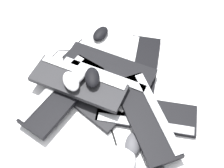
{
  "coord_description": "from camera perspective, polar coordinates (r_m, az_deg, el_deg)",
  "views": [
    {
      "loc": [
        0.47,
        0.76,
        1.24
      ],
      "look_at": [
        0.05,
        0.06,
        0.04
      ],
      "focal_mm": 50.0,
      "sensor_mm": 36.0,
      "label": 1
    }
  ],
  "objects": [
    {
      "name": "ground_plane",
      "position": [
        1.53,
        0.43,
        1.51
      ],
      "size": [
        3.2,
        3.2,
        0.0
      ],
      "primitive_type": "plane",
      "color": "white"
    },
    {
      "name": "keyboard_0",
      "position": [
        1.46,
        -5.22,
        -1.75
      ],
      "size": [
        0.27,
        0.46,
        0.03
      ],
      "color": "black",
      "rests_on": "ground"
    },
    {
      "name": "keyboard_4",
      "position": [
        1.43,
        -9.06,
        -1.8
      ],
      "size": [
        0.46,
        0.32,
        0.03
      ],
      "color": "black",
      "rests_on": "keyboard_0"
    },
    {
      "name": "keyboard_7",
      "position": [
        1.5,
        -0.59,
        2.94
      ],
      "size": [
        0.37,
        0.45,
        0.03
      ],
      "color": "black",
      "rests_on": "keyboard_3"
    },
    {
      "name": "keyboard_5",
      "position": [
        1.36,
        6.22,
        -5.98
      ],
      "size": [
        0.23,
        0.46,
        0.03
      ],
      "color": "black",
      "rests_on": "keyboard_1"
    },
    {
      "name": "mouse_0",
      "position": [
        1.68,
        -2.12,
        9.18
      ],
      "size": [
        0.13,
        0.11,
        0.04
      ],
      "primitive_type": "ellipsoid",
      "rotation": [
        0.0,
        0.0,
        3.65
      ],
      "color": "black",
      "rests_on": "ground"
    },
    {
      "name": "cable_1",
      "position": [
        1.49,
        -5.3,
        -0.72
      ],
      "size": [
        0.21,
        0.55,
        0.01
      ],
      "color": "black",
      "rests_on": "ground"
    },
    {
      "name": "mouse_3",
      "position": [
        1.39,
        -3.64,
        1.22
      ],
      "size": [
        0.11,
        0.13,
        0.04
      ],
      "primitive_type": "ellipsoid",
      "rotation": [
        0.0,
        0.0,
        1.13
      ],
      "color": "black",
      "rests_on": "keyboard_6"
    },
    {
      "name": "keyboard_1",
      "position": [
        1.4,
        6.32,
        -5.6
      ],
      "size": [
        0.43,
        0.4,
        0.03
      ],
      "color": "black",
      "rests_on": "ground"
    },
    {
      "name": "keyboard_6",
      "position": [
        1.42,
        -6.13,
        0.3
      ],
      "size": [
        0.38,
        0.45,
        0.03
      ],
      "color": "#232326",
      "rests_on": "keyboard_4"
    },
    {
      "name": "keyboard_3",
      "position": [
        1.53,
        -1.05,
        2.7
      ],
      "size": [
        0.3,
        0.46,
        0.03
      ],
      "color": "black",
      "rests_on": "ground"
    },
    {
      "name": "cable_0",
      "position": [
        1.59,
        -8.48,
        4.23
      ],
      "size": [
        0.33,
        0.22,
        0.01
      ],
      "color": "#59595B",
      "rests_on": "ground"
    },
    {
      "name": "mouse_5",
      "position": [
        1.42,
        -14.91,
        -6.38
      ],
      "size": [
        0.08,
        0.12,
        0.04
      ],
      "primitive_type": "ellipsoid",
      "rotation": [
        0.0,
        0.0,
        4.86
      ],
      "color": "#4C4C51",
      "rests_on": "ground"
    },
    {
      "name": "mouse_2",
      "position": [
        1.3,
        2.91,
        -13.76
      ],
      "size": [
        0.12,
        0.13,
        0.04
      ],
      "primitive_type": "ellipsoid",
      "rotation": [
        0.0,
        0.0,
        0.98
      ],
      "color": "silver",
      "rests_on": "ground"
    },
    {
      "name": "mouse_1",
      "position": [
        1.33,
        3.86,
        -10.93
      ],
      "size": [
        0.12,
        0.13,
        0.04
      ],
      "primitive_type": "ellipsoid",
      "rotation": [
        0.0,
        0.0,
        0.84
      ],
      "color": "#4C4C51",
      "rests_on": "ground"
    },
    {
      "name": "mouse_6",
      "position": [
        1.39,
        -7.51,
        0.51
      ],
      "size": [
        0.08,
        0.12,
        0.04
      ],
      "primitive_type": "ellipsoid",
      "rotation": [
        0.0,
        0.0,
        1.46
      ],
      "color": "silver",
      "rests_on": "keyboard_6"
    },
    {
      "name": "mouse_4",
      "position": [
        1.39,
        -6.81,
        1.16
      ],
      "size": [
        0.12,
        0.09,
        0.04
      ],
      "primitive_type": "ellipsoid",
      "rotation": [
        0.0,
        0.0,
        3.35
      ],
      "color": "silver",
      "rests_on": "keyboard_6"
    },
    {
      "name": "keyboard_2",
      "position": [
        1.53,
        5.18,
        2.36
      ],
      "size": [
        0.41,
        0.43,
        0.03
      ],
      "color": "black",
      "rests_on": "ground"
    }
  ]
}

